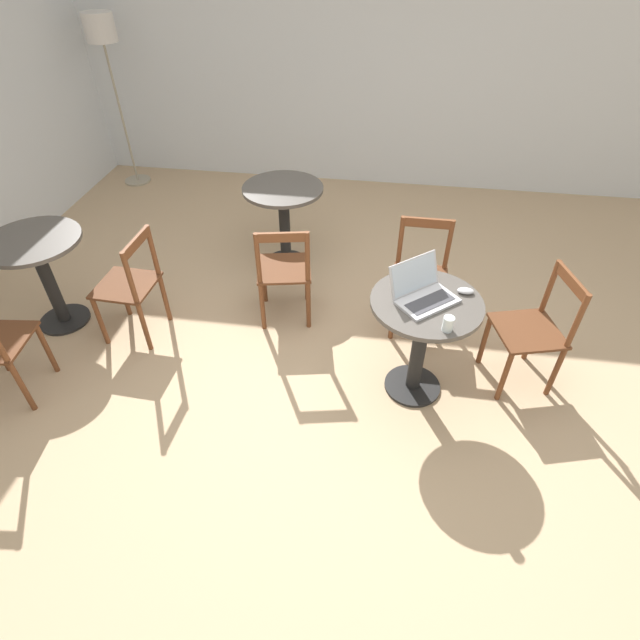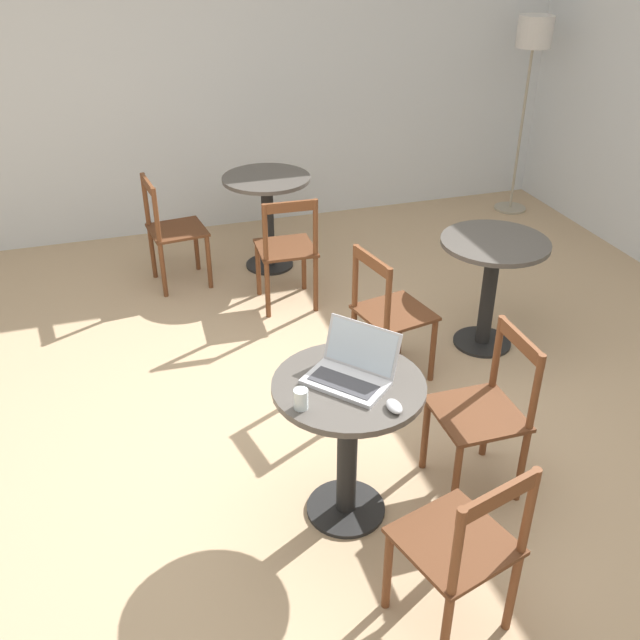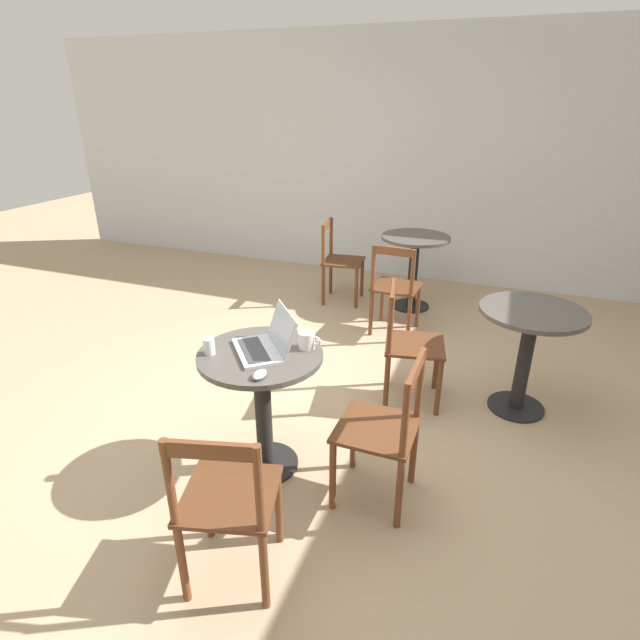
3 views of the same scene
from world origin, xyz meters
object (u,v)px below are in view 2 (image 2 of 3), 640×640
(chair_near_right, at_px, (485,413))
(mug, at_px, (383,349))
(chair_mid_left, at_px, (389,315))
(drinking_glass, at_px, (301,399))
(chair_far_front, at_px, (287,251))
(floor_lamp, at_px, (533,48))
(cafe_table_near, at_px, (348,421))
(chair_far_left, at_px, (172,232))
(cafe_table_mid, at_px, (491,270))
(cafe_table_far, at_px, (267,202))
(chair_near_front, at_px, (462,549))
(laptop, at_px, (351,370))
(mouse, at_px, (394,406))

(chair_near_right, height_order, mug, chair_near_right)
(chair_mid_left, height_order, drinking_glass, chair_mid_left)
(chair_far_front, xyz_separation_m, floor_lamp, (2.54, 1.19, 1.04))
(cafe_table_near, distance_m, chair_far_left, 2.69)
(cafe_table_mid, relative_size, cafe_table_far, 1.00)
(cafe_table_near, height_order, chair_near_front, chair_near_front)
(chair_mid_left, distance_m, mug, 1.02)
(cafe_table_far, height_order, floor_lamp, floor_lamp)
(cafe_table_near, height_order, chair_mid_left, chair_mid_left)
(chair_near_front, height_order, laptop, laptop)
(cafe_table_far, distance_m, chair_far_left, 0.77)
(laptop, bearing_deg, mouse, -69.51)
(laptop, bearing_deg, chair_near_right, -2.94)
(chair_far_left, relative_size, mouse, 8.47)
(chair_mid_left, distance_m, mouse, 1.37)
(chair_mid_left, xyz_separation_m, mouse, (-0.50, -1.24, 0.33))
(mouse, xyz_separation_m, mug, (0.10, 0.37, 0.03))
(chair_near_right, relative_size, mouse, 8.47)
(chair_mid_left, distance_m, floor_lamp, 3.31)
(cafe_table_far, distance_m, mug, 2.61)
(chair_mid_left, bearing_deg, drinking_glass, -127.78)
(chair_far_left, bearing_deg, chair_near_front, -79.04)
(cafe_table_far, relative_size, chair_near_front, 0.88)
(mouse, bearing_deg, chair_mid_left, 67.97)
(cafe_table_far, xyz_separation_m, floor_lamp, (2.51, 0.51, 0.93))
(floor_lamp, bearing_deg, chair_mid_left, -134.42)
(laptop, distance_m, mug, 0.22)
(chair_near_right, distance_m, chair_far_left, 2.90)
(chair_far_front, xyz_separation_m, mouse, (-0.16, -2.29, 0.33))
(chair_far_front, bearing_deg, chair_mid_left, -72.16)
(chair_far_front, distance_m, mouse, 2.32)
(cafe_table_mid, relative_size, mouse, 7.49)
(chair_far_front, distance_m, mug, 1.95)
(cafe_table_far, distance_m, mouse, 2.99)
(chair_near_front, relative_size, floor_lamp, 0.49)
(cafe_table_far, bearing_deg, mug, -92.01)
(chair_near_front, relative_size, chair_far_front, 1.00)
(cafe_table_mid, height_order, chair_near_right, chair_near_right)
(cafe_table_mid, height_order, chair_far_front, chair_far_front)
(laptop, bearing_deg, drinking_glass, -153.36)
(cafe_table_far, relative_size, mouse, 7.49)
(cafe_table_far, relative_size, chair_near_right, 0.88)
(mouse, height_order, drinking_glass, drinking_glass)
(cafe_table_near, relative_size, chair_far_front, 0.88)
(chair_near_right, bearing_deg, chair_mid_left, 94.64)
(mouse, bearing_deg, cafe_table_near, 116.66)
(cafe_table_far, relative_size, chair_far_left, 0.88)
(chair_far_left, bearing_deg, cafe_table_far, 6.73)
(cafe_table_mid, xyz_separation_m, chair_mid_left, (-0.76, -0.15, -0.11))
(chair_near_right, distance_m, drinking_glass, 1.01)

